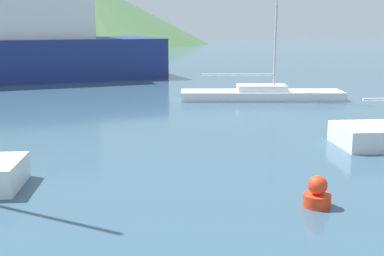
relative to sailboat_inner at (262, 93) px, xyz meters
The scene contains 3 objects.
sailboat_inner is the anchor object (origin of this frame).
buoy_marker 15.99m from the sailboat_inner, 118.22° to the right, with size 0.63×0.63×0.73m.
hill_east 81.78m from the sailboat_inner, 84.94° to the left, with size 54.10×54.10×13.78m.
Camera 1 is at (-6.05, 1.92, 4.08)m, focal length 45.00 mm.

